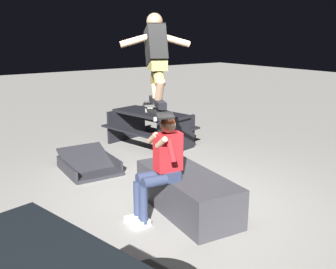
% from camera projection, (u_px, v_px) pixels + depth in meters
% --- Properties ---
extents(ground_plane, '(40.00, 40.00, 0.00)m').
position_uv_depth(ground_plane, '(175.00, 204.00, 5.58)').
color(ground_plane, gray).
extents(ledge_box_main, '(1.79, 0.95, 0.54)m').
position_uv_depth(ledge_box_main, '(187.00, 192.00, 5.31)').
color(ledge_box_main, '#38383D').
rests_on(ledge_box_main, ground).
extents(person_sitting_on_ledge, '(0.60, 0.78, 1.37)m').
position_uv_depth(person_sitting_on_ledge, '(160.00, 163.00, 4.96)').
color(person_sitting_on_ledge, '#2D3856').
rests_on(person_sitting_on_ledge, ground).
extents(skateboard, '(1.02, 0.58, 0.13)m').
position_uv_depth(skateboard, '(158.00, 111.00, 4.88)').
color(skateboard, black).
extents(skater_airborne, '(0.63, 0.85, 1.12)m').
position_uv_depth(skater_airborne, '(156.00, 55.00, 4.76)').
color(skater_airborne, black).
extents(kicker_ramp, '(1.21, 0.96, 0.45)m').
position_uv_depth(kicker_ramp, '(89.00, 166.00, 6.93)').
color(kicker_ramp, '#28282D').
rests_on(kicker_ramp, ground).
extents(picnic_table_back, '(1.92, 1.63, 0.75)m').
position_uv_depth(picnic_table_back, '(150.00, 123.00, 8.36)').
color(picnic_table_back, black).
rests_on(picnic_table_back, ground).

